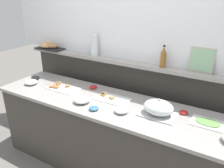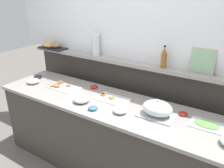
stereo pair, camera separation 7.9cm
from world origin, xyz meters
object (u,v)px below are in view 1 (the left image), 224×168
object	(u,v)px
sandwich_platter_front	(111,98)
condiment_bowl_red	(94,108)
glass_bowl_medium	(31,82)
condiment_bowl_dark	(93,87)
vinegar_bottle_amber	(163,58)
bread_basket	(49,46)
sandwich_platter_side	(62,88)
water_carafe	(94,45)
condiment_bowl_cream	(184,112)
condiment_bowl_teal	(35,78)
glass_bowl_large	(82,100)
framed_picture	(202,60)
glass_bowl_small	(121,110)
cold_cuts_platter	(208,123)
serving_cloche	(158,108)

from	to	relation	value
sandwich_platter_front	condiment_bowl_red	xyz separation A→B (m)	(-0.03, -0.29, 0.01)
glass_bowl_medium	condiment_bowl_dark	size ratio (longest dim) A/B	1.67
vinegar_bottle_amber	bread_basket	size ratio (longest dim) A/B	0.58
sandwich_platter_side	water_carafe	distance (m)	0.65
condiment_bowl_cream	condiment_bowl_teal	distance (m)	1.91
condiment_bowl_cream	water_carafe	size ratio (longest dim) A/B	0.30
glass_bowl_large	vinegar_bottle_amber	distance (m)	0.96
sandwich_platter_front	bread_basket	xyz separation A→B (m)	(-1.23, 0.36, 0.35)
condiment_bowl_cream	framed_picture	world-z (taller)	framed_picture
framed_picture	sandwich_platter_front	bearing A→B (deg)	-152.30
glass_bowl_large	condiment_bowl_red	world-z (taller)	glass_bowl_large
sandwich_platter_side	condiment_bowl_dark	world-z (taller)	sandwich_platter_side
sandwich_platter_side	condiment_bowl_dark	distance (m)	0.38
glass_bowl_medium	sandwich_platter_side	bearing A→B (deg)	13.61
condiment_bowl_cream	vinegar_bottle_amber	bearing A→B (deg)	139.50
vinegar_bottle_amber	water_carafe	xyz separation A→B (m)	(-0.88, 0.01, 0.03)
glass_bowl_small	sandwich_platter_side	bearing A→B (deg)	170.42
glass_bowl_large	water_carafe	xyz separation A→B (m)	(-0.24, 0.60, 0.43)
glass_bowl_small	condiment_bowl_red	bearing A→B (deg)	-161.06
cold_cuts_platter	sandwich_platter_front	bearing A→B (deg)	-179.28
framed_picture	glass_bowl_medium	bearing A→B (deg)	-163.09
sandwich_platter_front	condiment_bowl_red	distance (m)	0.29
glass_bowl_medium	condiment_bowl_dark	world-z (taller)	glass_bowl_medium
serving_cloche	vinegar_bottle_amber	bearing A→B (deg)	106.87
serving_cloche	framed_picture	world-z (taller)	framed_picture
condiment_bowl_red	water_carafe	world-z (taller)	water_carafe
glass_bowl_medium	water_carafe	world-z (taller)	water_carafe
condiment_bowl_red	water_carafe	xyz separation A→B (m)	(-0.43, 0.66, 0.45)
cold_cuts_platter	glass_bowl_large	size ratio (longest dim) A/B	1.66
vinegar_bottle_amber	condiment_bowl_dark	bearing A→B (deg)	-162.89
condiment_bowl_teal	framed_picture	distance (m)	2.04
glass_bowl_medium	glass_bowl_small	size ratio (longest dim) A/B	1.17
condiment_bowl_cream	vinegar_bottle_amber	world-z (taller)	vinegar_bottle_amber
condiment_bowl_dark	serving_cloche	bearing A→B (deg)	-12.96
serving_cloche	condiment_bowl_teal	xyz separation A→B (m)	(-1.71, 0.07, -0.05)
framed_picture	cold_cuts_platter	bearing A→B (deg)	-64.72
sandwich_platter_side	serving_cloche	xyz separation A→B (m)	(1.20, -0.01, 0.06)
cold_cuts_platter	water_carafe	bearing A→B (deg)	165.85
glass_bowl_large	water_carafe	size ratio (longest dim) A/B	0.63
condiment_bowl_teal	framed_picture	size ratio (longest dim) A/B	0.45
sandwich_platter_side	water_carafe	xyz separation A→B (m)	(0.20, 0.43, 0.45)
cold_cuts_platter	glass_bowl_large	distance (m)	1.22
sandwich_platter_side	glass_bowl_small	size ratio (longest dim) A/B	2.85
glass_bowl_medium	vinegar_bottle_amber	size ratio (longest dim) A/B	0.65
sandwich_platter_side	glass_bowl_large	world-z (taller)	glass_bowl_large
condiment_bowl_red	water_carafe	bearing A→B (deg)	123.02
glass_bowl_medium	condiment_bowl_cream	distance (m)	1.83
glass_bowl_large	framed_picture	world-z (taller)	framed_picture
sandwich_platter_front	glass_bowl_small	size ratio (longest dim) A/B	2.76
glass_bowl_small	condiment_bowl_dark	world-z (taller)	glass_bowl_small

